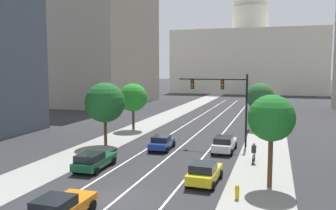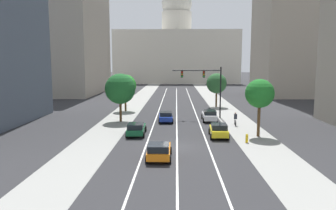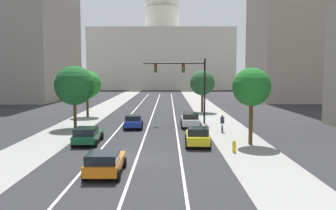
% 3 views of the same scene
% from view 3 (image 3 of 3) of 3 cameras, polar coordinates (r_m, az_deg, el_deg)
% --- Properties ---
extents(ground_plane, '(400.00, 400.00, 0.00)m').
position_cam_3_polar(ground_plane, '(64.37, -1.98, 0.06)').
color(ground_plane, '#2B2B2D').
extents(sidewalk_left, '(4.44, 130.00, 0.01)m').
position_cam_3_polar(sidewalk_left, '(60.25, -9.97, -0.38)').
color(sidewalk_left, gray).
rests_on(sidewalk_left, ground).
extents(sidewalk_right, '(4.44, 130.00, 0.01)m').
position_cam_3_polar(sidewalk_right, '(59.67, 5.76, -0.38)').
color(sidewalk_right, gray).
rests_on(sidewalk_right, ground).
extents(lane_stripe_left, '(0.16, 90.00, 0.01)m').
position_cam_3_polar(lane_stripe_left, '(49.68, -6.01, -1.53)').
color(lane_stripe_left, white).
rests_on(lane_stripe_left, ground).
extents(lane_stripe_center, '(0.16, 90.00, 0.01)m').
position_cam_3_polar(lane_stripe_center, '(49.47, -2.56, -1.53)').
color(lane_stripe_center, white).
rests_on(lane_stripe_center, ground).
extents(lane_stripe_right, '(0.16, 90.00, 0.01)m').
position_cam_3_polar(lane_stripe_right, '(49.43, 0.91, -1.53)').
color(lane_stripe_right, white).
rests_on(lane_stripe_right, ground).
extents(office_tower_far_left, '(14.77, 28.80, 34.05)m').
position_cam_3_polar(office_tower_far_left, '(84.06, -20.94, 12.60)').
color(office_tower_far_left, '#9E9384').
rests_on(office_tower_far_left, ground).
extents(capitol_building, '(47.48, 29.62, 38.57)m').
position_cam_3_polar(capitol_building, '(129.16, -1.05, 7.95)').
color(capitol_building, beige).
rests_on(capitol_building, ground).
extents(car_blue, '(2.11, 4.12, 1.40)m').
position_cam_3_polar(car_blue, '(37.81, -5.59, -2.59)').
color(car_blue, '#1E389E').
rests_on(car_blue, ground).
extents(car_yellow, '(2.09, 4.10, 1.51)m').
position_cam_3_polar(car_yellow, '(28.89, 4.61, -4.95)').
color(car_yellow, yellow).
rests_on(car_yellow, ground).
extents(car_orange, '(2.06, 4.05, 1.43)m').
position_cam_3_polar(car_orange, '(21.14, -10.08, -8.93)').
color(car_orange, orange).
rests_on(car_orange, ground).
extents(car_white, '(2.02, 4.69, 1.50)m').
position_cam_3_polar(car_white, '(38.61, 3.42, -2.32)').
color(car_white, silver).
rests_on(car_white, ground).
extents(car_green, '(2.11, 4.61, 1.43)m').
position_cam_3_polar(car_green, '(30.29, -12.74, -4.65)').
color(car_green, '#14512D').
rests_on(car_green, ground).
extents(traffic_signal_mast, '(7.04, 0.39, 7.36)m').
position_cam_3_polar(traffic_signal_mast, '(40.83, 2.84, 4.35)').
color(traffic_signal_mast, black).
rests_on(traffic_signal_mast, ground).
extents(fire_hydrant, '(0.26, 0.35, 0.91)m').
position_cam_3_polar(fire_hydrant, '(26.96, 10.36, -6.43)').
color(fire_hydrant, yellow).
rests_on(fire_hydrant, ground).
extents(cyclist, '(0.38, 1.70, 1.72)m').
position_cam_3_polar(cyclist, '(35.60, 8.50, -2.91)').
color(cyclist, black).
rests_on(cyclist, ground).
extents(street_tree_near_left, '(4.10, 4.10, 6.52)m').
position_cam_3_polar(street_tree_near_left, '(38.65, -14.72, 2.99)').
color(street_tree_near_left, '#51381E').
rests_on(street_tree_near_left, ground).
extents(street_tree_mid_right, '(3.61, 3.61, 6.08)m').
position_cam_3_polar(street_tree_mid_right, '(52.49, 5.38, 3.50)').
color(street_tree_mid_right, '#51381E').
rests_on(street_tree_mid_right, ground).
extents(street_tree_near_right, '(3.09, 3.09, 6.24)m').
position_cam_3_polar(street_tree_near_right, '(29.62, 13.02, 2.75)').
color(street_tree_near_right, '#51381E').
rests_on(street_tree_near_right, ground).
extents(street_tree_mid_left, '(3.61, 3.61, 6.04)m').
position_cam_3_polar(street_tree_mid_left, '(48.02, -12.81, 3.17)').
color(street_tree_mid_left, '#51381E').
rests_on(street_tree_mid_left, ground).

